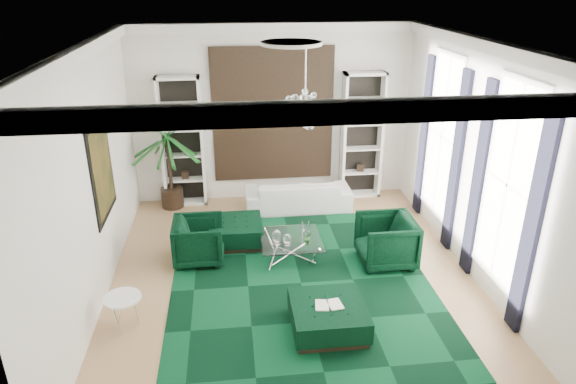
{
  "coord_description": "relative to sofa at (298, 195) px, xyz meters",
  "views": [
    {
      "loc": [
        -0.95,
        -7.29,
        4.7
      ],
      "look_at": [
        -0.02,
        0.5,
        1.35
      ],
      "focal_mm": 32.0,
      "sensor_mm": 36.0,
      "label": 1
    }
  ],
  "objects": [
    {
      "name": "floor",
      "position": [
        -0.45,
        -2.72,
        -0.34
      ],
      "size": [
        6.0,
        7.0,
        0.02
      ],
      "primitive_type": "cube",
      "color": "tan",
      "rests_on": "ground"
    },
    {
      "name": "ceiling",
      "position": [
        -0.45,
        -2.72,
        3.48
      ],
      "size": [
        6.0,
        7.0,
        0.02
      ],
      "primitive_type": "cube",
      "color": "white",
      "rests_on": "ground"
    },
    {
      "name": "wall_back",
      "position": [
        -0.45,
        0.79,
        1.57
      ],
      "size": [
        6.0,
        0.02,
        3.8
      ],
      "primitive_type": "cube",
      "color": "silver",
      "rests_on": "ground"
    },
    {
      "name": "wall_front",
      "position": [
        -0.45,
        -6.23,
        1.57
      ],
      "size": [
        6.0,
        0.02,
        3.8
      ],
      "primitive_type": "cube",
      "color": "silver",
      "rests_on": "ground"
    },
    {
      "name": "wall_left",
      "position": [
        -3.46,
        -2.72,
        1.57
      ],
      "size": [
        0.02,
        7.0,
        3.8
      ],
      "primitive_type": "cube",
      "color": "silver",
      "rests_on": "ground"
    },
    {
      "name": "wall_right",
      "position": [
        2.56,
        -2.72,
        1.57
      ],
      "size": [
        0.02,
        7.0,
        3.8
      ],
      "primitive_type": "cube",
      "color": "silver",
      "rests_on": "ground"
    },
    {
      "name": "crown_molding",
      "position": [
        -0.45,
        -2.72,
        3.37
      ],
      "size": [
        6.0,
        7.0,
        0.18
      ],
      "primitive_type": null,
      "color": "white",
      "rests_on": "ceiling"
    },
    {
      "name": "ceiling_medallion",
      "position": [
        -0.45,
        -2.42,
        3.44
      ],
      "size": [
        0.9,
        0.9,
        0.05
      ],
      "primitive_type": "cylinder",
      "color": "white",
      "rests_on": "ceiling"
    },
    {
      "name": "tapestry",
      "position": [
        -0.45,
        0.74,
        1.57
      ],
      "size": [
        2.5,
        0.06,
        2.8
      ],
      "primitive_type": "cube",
      "color": "black",
      "rests_on": "wall_back"
    },
    {
      "name": "shelving_left",
      "position": [
        -2.4,
        0.59,
        1.07
      ],
      "size": [
        0.9,
        0.38,
        2.8
      ],
      "primitive_type": null,
      "color": "white",
      "rests_on": "floor"
    },
    {
      "name": "shelving_right",
      "position": [
        1.5,
        0.59,
        1.07
      ],
      "size": [
        0.9,
        0.38,
        2.8
      ],
      "primitive_type": null,
      "color": "white",
      "rests_on": "floor"
    },
    {
      "name": "painting",
      "position": [
        -3.42,
        -2.12,
        1.52
      ],
      "size": [
        0.04,
        1.3,
        1.6
      ],
      "primitive_type": "cube",
      "color": "black",
      "rests_on": "wall_left"
    },
    {
      "name": "window_near",
      "position": [
        2.54,
        -3.62,
        1.57
      ],
      "size": [
        0.03,
        1.1,
        2.9
      ],
      "primitive_type": "cube",
      "color": "white",
      "rests_on": "wall_right"
    },
    {
      "name": "curtain_near_a",
      "position": [
        2.5,
        -4.4,
        1.32
      ],
      "size": [
        0.07,
        0.3,
        3.25
      ],
      "primitive_type": "cube",
      "color": "black",
      "rests_on": "floor"
    },
    {
      "name": "curtain_near_b",
      "position": [
        2.5,
        -2.84,
        1.32
      ],
      "size": [
        0.07,
        0.3,
        3.25
      ],
      "primitive_type": "cube",
      "color": "black",
      "rests_on": "floor"
    },
    {
      "name": "window_far",
      "position": [
        2.54,
        -1.22,
        1.57
      ],
      "size": [
        0.03,
        1.1,
        2.9
      ],
      "primitive_type": "cube",
      "color": "white",
      "rests_on": "wall_right"
    },
    {
      "name": "curtain_far_a",
      "position": [
        2.5,
        -2.0,
        1.32
      ],
      "size": [
        0.07,
        0.3,
        3.25
      ],
      "primitive_type": "cube",
      "color": "black",
      "rests_on": "floor"
    },
    {
      "name": "curtain_far_b",
      "position": [
        2.5,
        -0.44,
        1.32
      ],
      "size": [
        0.07,
        0.3,
        3.25
      ],
      "primitive_type": "cube",
      "color": "black",
      "rests_on": "floor"
    },
    {
      "name": "rug",
      "position": [
        -0.35,
        -2.92,
        -0.32
      ],
      "size": [
        4.2,
        5.0,
        0.02
      ],
      "primitive_type": "cube",
      "color": "black",
      "rests_on": "floor"
    },
    {
      "name": "sofa",
      "position": [
        0.0,
        0.0,
        0.0
      ],
      "size": [
        2.24,
        0.87,
        0.65
      ],
      "primitive_type": "imported",
      "rotation": [
        0.0,
        0.0,
        3.14
      ],
      "color": "white",
      "rests_on": "floor"
    },
    {
      "name": "armchair_left",
      "position": [
        -2.02,
        -1.96,
        0.07
      ],
      "size": [
        0.87,
        0.84,
        0.79
      ],
      "primitive_type": "imported",
      "rotation": [
        0.0,
        0.0,
        1.57
      ],
      "color": "black",
      "rests_on": "floor"
    },
    {
      "name": "armchair_right",
      "position": [
        1.21,
        -2.43,
        0.11
      ],
      "size": [
        0.95,
        0.92,
        0.86
      ],
      "primitive_type": "imported",
      "rotation": [
        0.0,
        0.0,
        -1.57
      ],
      "color": "black",
      "rests_on": "floor"
    },
    {
      "name": "coffee_table",
      "position": [
        -0.4,
        -2.03,
        -0.14
      ],
      "size": [
        1.07,
        1.07,
        0.37
      ],
      "primitive_type": null,
      "color": "white",
      "rests_on": "floor"
    },
    {
      "name": "ottoman_side",
      "position": [
        -1.37,
        -1.38,
        -0.11
      ],
      "size": [
        0.98,
        0.98,
        0.43
      ],
      "primitive_type": "cube",
      "color": "black",
      "rests_on": "floor"
    },
    {
      "name": "ottoman_front",
      "position": [
        -0.13,
        -4.13,
        -0.12
      ],
      "size": [
        1.04,
        1.04,
        0.42
      ],
      "primitive_type": "cube",
      "color": "black",
      "rests_on": "floor"
    },
    {
      "name": "book",
      "position": [
        -0.13,
        -4.13,
        0.1
      ],
      "size": [
        0.39,
        0.26,
        0.03
      ],
      "primitive_type": "cube",
      "color": "white",
      "rests_on": "ottoman_front"
    },
    {
      "name": "side_table",
      "position": [
        -3.0,
        -3.75,
        -0.07
      ],
      "size": [
        0.53,
        0.53,
        0.51
      ],
      "primitive_type": "cylinder",
      "color": "white",
      "rests_on": "floor"
    },
    {
      "name": "palm",
      "position": [
        -2.7,
        0.42,
        0.97
      ],
      "size": [
        1.62,
        1.62,
        2.59
      ],
      "primitive_type": null,
      "color": "#19591E",
      "rests_on": "floor"
    },
    {
      "name": "chandelier",
      "position": [
        -0.28,
        -2.69,
        2.52
      ],
      "size": [
        0.73,
        0.73,
        0.66
      ],
      "primitive_type": null,
      "color": "white",
      "rests_on": "ceiling"
    },
    {
      "name": "table_plant",
      "position": [
        -0.14,
        -2.25,
        0.16
      ],
      "size": [
        0.13,
        0.1,
        0.23
      ],
      "primitive_type": "imported",
      "color": "#19591E",
      "rests_on": "coffee_table"
    }
  ]
}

